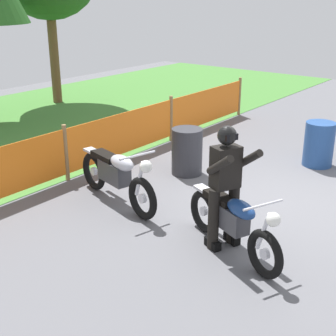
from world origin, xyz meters
The scene contains 8 objects.
ground centered at (0.00, 0.00, -0.01)m, with size 24.00×24.00×0.02m, color #5B5B60.
grass_verge centered at (0.00, 7.28, 0.01)m, with size 24.00×7.48×0.01m, color #427A33.
barrier_fence centered at (0.00, 3.55, 0.54)m, with size 9.42×0.08×1.05m.
motorcycle_lead centered at (-1.93, -0.16, 0.45)m, with size 0.93×1.85×0.93m.
motorcycle_trailing centered at (-1.73, 2.11, 0.49)m, with size 0.79×2.10×1.01m.
rider_lead centered at (-1.85, 0.01, 0.92)m, with size 0.69×0.70×1.69m.
oil_drum centered at (2.04, 0.23, 0.44)m, with size 0.58×0.58×0.88m, color navy.
spare_drum centered at (0.07, 2.01, 0.44)m, with size 0.58×0.58×0.88m, color #2D2D33.
Camera 1 is at (-6.82, -2.91, 3.26)m, focal length 50.67 mm.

